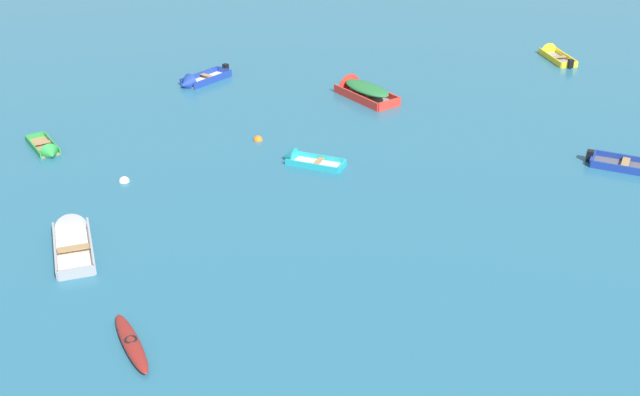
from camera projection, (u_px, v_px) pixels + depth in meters
rowboat_yellow_cluster_inner at (551, 53)px, 48.71m from camera, size 1.32×3.74×0.98m
rowboat_green_cluster_outer at (48, 151)px, 35.87m from camera, size 2.03×2.90×0.83m
rowboat_turquoise_foreground_center at (299, 159)px, 35.07m from camera, size 2.95×2.19×0.93m
rowboat_grey_midfield_left at (72, 233)px, 29.28m from camera, size 2.04×4.23×1.18m
kayak_maroon_back_row_right at (131, 343)px, 23.57m from camera, size 1.56×3.12×0.30m
rowboat_red_near_left at (358, 89)px, 42.53m from camera, size 3.36×4.37×1.42m
rowboat_deep_blue_midfield_right at (196, 81)px, 44.05m from camera, size 3.11×3.09×1.05m
mooring_buoy_far_field at (258, 140)px, 37.26m from camera, size 0.44×0.44×0.44m
mooring_buoy_near_foreground at (124, 181)px, 33.41m from camera, size 0.44×0.44×0.44m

